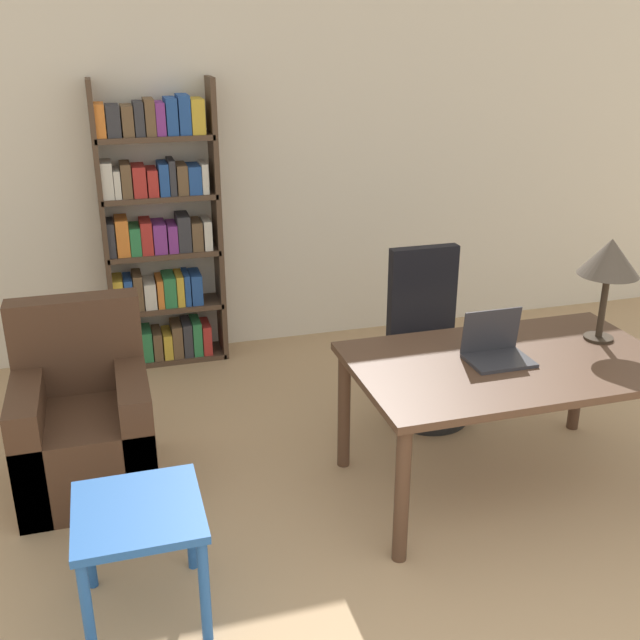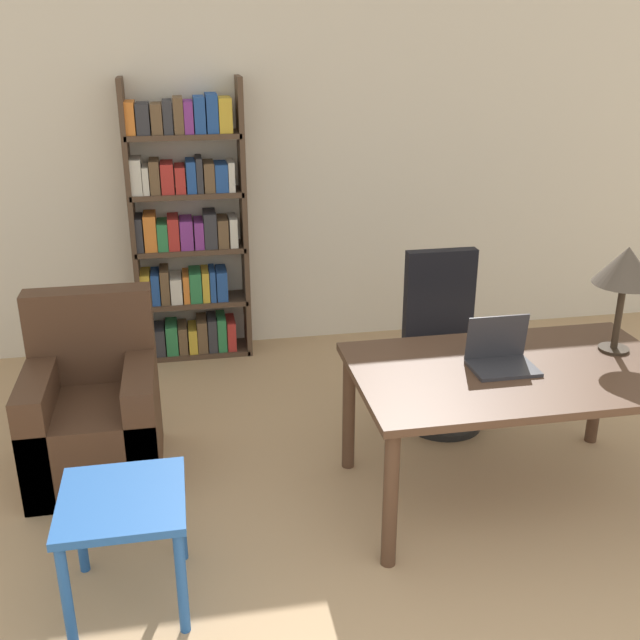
{
  "view_description": "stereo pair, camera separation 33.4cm",
  "coord_description": "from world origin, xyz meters",
  "px_view_note": "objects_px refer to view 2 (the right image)",
  "views": [
    {
      "loc": [
        -1.13,
        -0.89,
        2.32
      ],
      "look_at": [
        -0.17,
        2.36,
        0.99
      ],
      "focal_mm": 42.0,
      "sensor_mm": 36.0,
      "label": 1
    },
    {
      "loc": [
        -0.8,
        -0.97,
        2.32
      ],
      "look_at": [
        -0.17,
        2.36,
        0.99
      ],
      "focal_mm": 42.0,
      "sensor_mm": 36.0,
      "label": 2
    }
  ],
  "objects_px": {
    "side_table_blue": "(123,515)",
    "armchair": "(95,418)",
    "desk": "(514,384)",
    "laptop": "(501,357)",
    "table_lamp": "(626,268)",
    "bookshelf": "(187,232)",
    "office_chair": "(443,347)"
  },
  "relations": [
    {
      "from": "side_table_blue",
      "to": "armchair",
      "type": "xyz_separation_m",
      "value": [
        -0.22,
        1.09,
        -0.11
      ]
    },
    {
      "from": "desk",
      "to": "laptop",
      "type": "distance_m",
      "value": 0.16
    },
    {
      "from": "laptop",
      "to": "armchair",
      "type": "bearing_deg",
      "value": 163.23
    },
    {
      "from": "side_table_blue",
      "to": "table_lamp",
      "type": "bearing_deg",
      "value": 12.4
    },
    {
      "from": "bookshelf",
      "to": "armchair",
      "type": "bearing_deg",
      "value": -110.56
    },
    {
      "from": "office_chair",
      "to": "armchair",
      "type": "xyz_separation_m",
      "value": [
        -2.07,
        -0.22,
        -0.16
      ]
    },
    {
      "from": "office_chair",
      "to": "armchair",
      "type": "distance_m",
      "value": 2.08
    },
    {
      "from": "desk",
      "to": "bookshelf",
      "type": "bearing_deg",
      "value": 125.45
    },
    {
      "from": "armchair",
      "to": "office_chair",
      "type": "bearing_deg",
      "value": 6.01
    },
    {
      "from": "laptop",
      "to": "table_lamp",
      "type": "height_order",
      "value": "table_lamp"
    },
    {
      "from": "office_chair",
      "to": "side_table_blue",
      "type": "height_order",
      "value": "office_chair"
    },
    {
      "from": "table_lamp",
      "to": "side_table_blue",
      "type": "bearing_deg",
      "value": -167.6
    },
    {
      "from": "armchair",
      "to": "bookshelf",
      "type": "xyz_separation_m",
      "value": [
        0.57,
        1.52,
        0.63
      ]
    },
    {
      "from": "laptop",
      "to": "desk",
      "type": "bearing_deg",
      "value": -26.17
    },
    {
      "from": "office_chair",
      "to": "desk",
      "type": "bearing_deg",
      "value": -86.41
    },
    {
      "from": "bookshelf",
      "to": "laptop",
      "type": "bearing_deg",
      "value": -55.33
    },
    {
      "from": "bookshelf",
      "to": "table_lamp",
      "type": "bearing_deg",
      "value": -43.78
    },
    {
      "from": "office_chair",
      "to": "armchair",
      "type": "bearing_deg",
      "value": -173.99
    },
    {
      "from": "side_table_blue",
      "to": "armchair",
      "type": "distance_m",
      "value": 1.12
    },
    {
      "from": "office_chair",
      "to": "bookshelf",
      "type": "bearing_deg",
      "value": 138.86
    },
    {
      "from": "office_chair",
      "to": "bookshelf",
      "type": "height_order",
      "value": "bookshelf"
    },
    {
      "from": "desk",
      "to": "laptop",
      "type": "bearing_deg",
      "value": 153.83
    },
    {
      "from": "laptop",
      "to": "office_chair",
      "type": "relative_size",
      "value": 0.3
    },
    {
      "from": "office_chair",
      "to": "armchair",
      "type": "relative_size",
      "value": 1.09
    },
    {
      "from": "desk",
      "to": "table_lamp",
      "type": "distance_m",
      "value": 0.81
    },
    {
      "from": "laptop",
      "to": "table_lamp",
      "type": "xyz_separation_m",
      "value": [
        0.67,
        0.08,
        0.39
      ]
    },
    {
      "from": "laptop",
      "to": "office_chair",
      "type": "bearing_deg",
      "value": 89.11
    },
    {
      "from": "desk",
      "to": "side_table_blue",
      "type": "xyz_separation_m",
      "value": [
        -1.9,
        -0.44,
        -0.22
      ]
    },
    {
      "from": "desk",
      "to": "armchair",
      "type": "height_order",
      "value": "armchair"
    },
    {
      "from": "side_table_blue",
      "to": "armchair",
      "type": "bearing_deg",
      "value": 101.48
    },
    {
      "from": "table_lamp",
      "to": "desk",
      "type": "bearing_deg",
      "value": -169.19
    },
    {
      "from": "table_lamp",
      "to": "armchair",
      "type": "height_order",
      "value": "table_lamp"
    }
  ]
}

